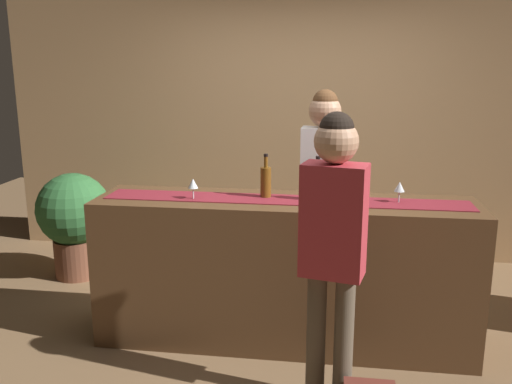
# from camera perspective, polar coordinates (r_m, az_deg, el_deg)

# --- Properties ---
(ground_plane) EXTENTS (10.00, 10.00, 0.00)m
(ground_plane) POSITION_cam_1_polar(r_m,az_deg,el_deg) (4.08, 2.80, -14.96)
(ground_plane) COLOR brown
(back_wall) EXTENTS (6.00, 0.12, 2.90)m
(back_wall) POSITION_cam_1_polar(r_m,az_deg,el_deg) (5.51, 4.86, 8.25)
(back_wall) COLOR tan
(back_wall) RESTS_ON ground
(bar_counter) EXTENTS (2.58, 0.60, 1.03)m
(bar_counter) POSITION_cam_1_polar(r_m,az_deg,el_deg) (3.86, 2.89, -8.25)
(bar_counter) COLOR #543821
(bar_counter) RESTS_ON ground
(counter_runner_cloth) EXTENTS (2.45, 0.28, 0.01)m
(counter_runner_cloth) POSITION_cam_1_polar(r_m,az_deg,el_deg) (3.71, 2.98, -0.81)
(counter_runner_cloth) COLOR maroon
(counter_runner_cloth) RESTS_ON bar_counter
(wine_bottle_amber) EXTENTS (0.07, 0.07, 0.30)m
(wine_bottle_amber) POSITION_cam_1_polar(r_m,az_deg,el_deg) (3.75, 1.02, 1.11)
(wine_bottle_amber) COLOR brown
(wine_bottle_amber) RESTS_ON bar_counter
(wine_bottle_green) EXTENTS (0.07, 0.07, 0.30)m
(wine_bottle_green) POSITION_cam_1_polar(r_m,az_deg,el_deg) (3.68, 6.37, 0.80)
(wine_bottle_green) COLOR #194723
(wine_bottle_green) RESTS_ON bar_counter
(wine_glass_near_customer) EXTENTS (0.07, 0.07, 0.14)m
(wine_glass_near_customer) POSITION_cam_1_polar(r_m,az_deg,el_deg) (3.72, -6.54, 0.81)
(wine_glass_near_customer) COLOR silver
(wine_glass_near_customer) RESTS_ON bar_counter
(wine_glass_mid_counter) EXTENTS (0.07, 0.07, 0.14)m
(wine_glass_mid_counter) POSITION_cam_1_polar(r_m,az_deg,el_deg) (3.72, 14.63, 0.46)
(wine_glass_mid_counter) COLOR silver
(wine_glass_mid_counter) RESTS_ON bar_counter
(bartender) EXTENTS (0.35, 0.24, 1.74)m
(bartender) POSITION_cam_1_polar(r_m,az_deg,el_deg) (4.25, 6.96, 1.65)
(bartender) COLOR #26262B
(bartender) RESTS_ON ground
(customer_sipping) EXTENTS (0.38, 0.27, 1.68)m
(customer_sipping) POSITION_cam_1_polar(r_m,az_deg,el_deg) (3.02, 8.00, -4.01)
(customer_sipping) COLOR brown
(customer_sipping) RESTS_ON ground
(potted_plant_tall) EXTENTS (0.66, 0.66, 0.96)m
(potted_plant_tall) POSITION_cam_1_polar(r_m,az_deg,el_deg) (5.26, -18.31, -2.52)
(potted_plant_tall) COLOR brown
(potted_plant_tall) RESTS_ON ground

